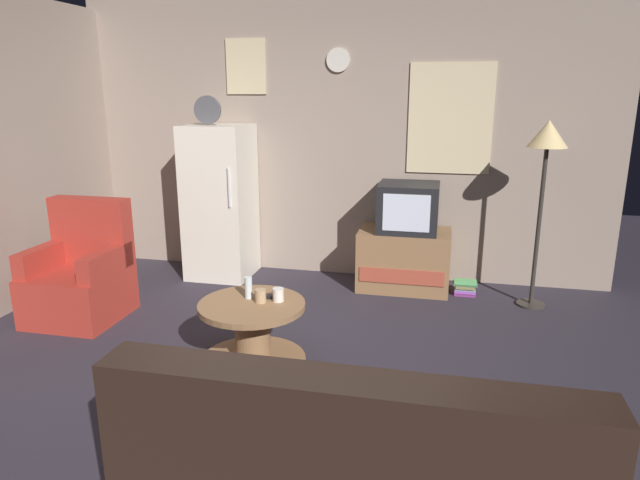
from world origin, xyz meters
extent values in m
plane|color=#2D2833|center=(0.00, 0.00, 0.00)|extent=(12.00, 12.00, 0.00)
cube|color=gray|center=(0.00, 2.45, 1.38)|extent=(5.20, 0.10, 2.75)
cube|color=beige|center=(1.04, 2.39, 1.56)|extent=(0.76, 0.02, 1.00)
cube|color=beige|center=(-0.92, 2.39, 2.04)|extent=(0.40, 0.02, 0.52)
cylinder|color=silver|center=(-0.01, 2.39, 2.09)|extent=(0.22, 0.03, 0.22)
cube|color=silver|center=(-1.12, 2.09, 0.75)|extent=(0.60, 0.60, 1.50)
cylinder|color=silver|center=(-0.90, 1.79, 0.95)|extent=(0.02, 0.02, 0.36)
cylinder|color=#4C4C51|center=(-1.17, 2.01, 1.64)|extent=(0.26, 0.04, 0.26)
cube|color=#8E6642|center=(0.69, 2.09, 0.28)|extent=(0.84, 0.52, 0.56)
cube|color=#AD4733|center=(0.69, 1.82, 0.20)|extent=(0.76, 0.01, 0.13)
cube|color=black|center=(0.71, 2.09, 0.78)|extent=(0.54, 0.50, 0.44)
cube|color=silver|center=(0.71, 1.84, 0.78)|extent=(0.41, 0.01, 0.33)
cylinder|color=#332D28|center=(1.82, 1.88, 0.01)|extent=(0.24, 0.24, 0.02)
cylinder|color=#332D28|center=(1.82, 1.88, 0.70)|extent=(0.04, 0.04, 1.40)
cone|color=#F2D18C|center=(1.82, 1.88, 1.48)|extent=(0.32, 0.32, 0.22)
cylinder|color=#8E6642|center=(-0.19, 0.33, 0.02)|extent=(0.72, 0.72, 0.04)
cylinder|color=#8E6642|center=(-0.19, 0.33, 0.22)|extent=(0.24, 0.24, 0.40)
cylinder|color=#8E6642|center=(-0.19, 0.33, 0.42)|extent=(0.72, 0.72, 0.04)
cylinder|color=silver|center=(-0.24, 0.41, 0.52)|extent=(0.05, 0.05, 0.15)
cylinder|color=silver|center=(-0.03, 0.40, 0.49)|extent=(0.08, 0.08, 0.09)
cylinder|color=tan|center=(-0.14, 0.36, 0.49)|extent=(0.08, 0.08, 0.09)
cube|color=black|center=(-0.10, 0.44, 0.46)|extent=(0.16, 0.07, 0.02)
cube|color=#A52D23|center=(-1.84, 0.77, 0.20)|extent=(0.68, 0.68, 0.40)
cube|color=#A52D23|center=(-1.84, 1.03, 0.68)|extent=(0.68, 0.16, 0.56)
cube|color=#A52D23|center=(-2.12, 0.77, 0.50)|extent=(0.12, 0.60, 0.20)
cube|color=#A52D23|center=(-1.56, 0.77, 0.50)|extent=(0.12, 0.60, 0.20)
cube|color=black|center=(0.74, -1.38, 0.66)|extent=(1.70, 0.20, 0.52)
cube|color=#87377E|center=(1.26, 2.03, 0.01)|extent=(0.19, 0.16, 0.03)
cube|color=#A354C9|center=(1.26, 2.03, 0.04)|extent=(0.19, 0.17, 0.02)
cube|color=#6BAF8A|center=(1.26, 2.03, 0.06)|extent=(0.18, 0.13, 0.02)
cube|color=olive|center=(1.26, 2.03, 0.08)|extent=(0.17, 0.16, 0.02)
cube|color=#3C5C42|center=(1.26, 2.03, 0.10)|extent=(0.22, 0.12, 0.02)
cube|color=#5EBD6B|center=(1.26, 2.03, 0.12)|extent=(0.20, 0.13, 0.02)
camera|label=1|loc=(1.02, -2.99, 1.83)|focal=31.44mm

